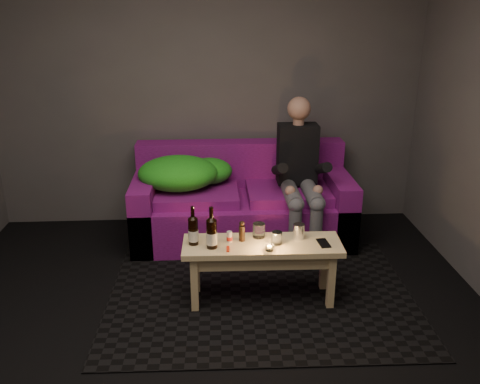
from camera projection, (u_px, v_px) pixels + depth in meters
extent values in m
plane|color=black|center=(211.00, 365.00, 3.05)|extent=(4.50, 4.50, 0.00)
plane|color=#4C4A4C|center=(207.00, 89.00, 4.70)|extent=(4.00, 0.00, 4.00)
cube|color=black|center=(261.00, 295.00, 3.78)|extent=(2.27, 1.67, 0.01)
cube|color=#670D5C|center=(242.00, 217.00, 4.65)|extent=(1.94, 0.87, 0.41)
cube|color=#670D5C|center=(240.00, 163.00, 4.81)|extent=(1.94, 0.21, 0.43)
cube|color=#670D5C|center=(146.00, 209.00, 4.57)|extent=(0.19, 0.87, 0.60)
cube|color=#670D5C|center=(337.00, 205.00, 4.66)|extent=(0.19, 0.87, 0.60)
cube|color=#670D5C|center=(197.00, 195.00, 4.50)|extent=(0.73, 0.58, 0.10)
cube|color=#670D5C|center=(288.00, 193.00, 4.54)|extent=(0.73, 0.58, 0.10)
ellipsoid|color=#258F1A|center=(178.00, 173.00, 4.47)|extent=(0.70, 0.54, 0.29)
ellipsoid|color=#258F1A|center=(209.00, 171.00, 4.62)|extent=(0.43, 0.35, 0.23)
ellipsoid|color=#258F1A|center=(155.00, 177.00, 4.59)|extent=(0.31, 0.25, 0.15)
cube|color=black|center=(297.00, 154.00, 4.52)|extent=(0.35, 0.21, 0.53)
sphere|color=tan|center=(299.00, 109.00, 4.38)|extent=(0.20, 0.20, 0.20)
cylinder|color=#4E4F58|center=(292.00, 194.00, 4.33)|extent=(0.14, 0.48, 0.14)
cylinder|color=#4E4F58|center=(312.00, 194.00, 4.34)|extent=(0.14, 0.48, 0.14)
cylinder|color=#4E4F58|center=(295.00, 234.00, 4.20)|extent=(0.11, 0.11, 0.49)
cylinder|color=#4E4F58|center=(316.00, 234.00, 4.21)|extent=(0.11, 0.11, 0.49)
cube|color=black|center=(295.00, 261.00, 4.23)|extent=(0.09, 0.21, 0.06)
cube|color=black|center=(316.00, 260.00, 4.24)|extent=(0.09, 0.21, 0.06)
cube|color=#ECCA8A|center=(262.00, 246.00, 3.58)|extent=(1.13, 0.38, 0.04)
cube|color=#ECCA8A|center=(262.00, 255.00, 3.61)|extent=(0.98, 0.29, 0.10)
cube|color=#ECCA8A|center=(195.00, 285.00, 3.52)|extent=(0.05, 0.05, 0.42)
cube|color=#ECCA8A|center=(196.00, 267.00, 3.76)|extent=(0.05, 0.05, 0.42)
cube|color=#ECCA8A|center=(331.00, 282.00, 3.56)|extent=(0.05, 0.05, 0.42)
cube|color=#ECCA8A|center=(324.00, 264.00, 3.80)|extent=(0.05, 0.05, 0.42)
cylinder|color=black|center=(193.00, 232.00, 3.53)|extent=(0.07, 0.07, 0.19)
cylinder|color=white|center=(193.00, 235.00, 3.54)|extent=(0.07, 0.07, 0.08)
cone|color=black|center=(193.00, 217.00, 3.49)|extent=(0.07, 0.07, 0.03)
cylinder|color=black|center=(193.00, 213.00, 3.48)|extent=(0.03, 0.03, 0.09)
cylinder|color=black|center=(212.00, 234.00, 3.47)|extent=(0.07, 0.07, 0.20)
cylinder|color=white|center=(212.00, 238.00, 3.48)|extent=(0.08, 0.08, 0.09)
cone|color=black|center=(211.00, 218.00, 3.43)|extent=(0.07, 0.07, 0.03)
cylinder|color=black|center=(211.00, 214.00, 3.42)|extent=(0.03, 0.03, 0.10)
cylinder|color=silver|center=(229.00, 237.00, 3.57)|extent=(0.05, 0.05, 0.08)
cylinder|color=black|center=(242.00, 233.00, 3.59)|extent=(0.05, 0.05, 0.11)
cylinder|color=white|center=(259.00, 230.00, 3.65)|extent=(0.11, 0.11, 0.10)
cylinder|color=white|center=(270.00, 248.00, 3.46)|extent=(0.05, 0.05, 0.04)
sphere|color=orange|center=(270.00, 246.00, 3.46)|extent=(0.02, 0.02, 0.02)
cylinder|color=white|center=(277.00, 238.00, 3.54)|extent=(0.09, 0.09, 0.09)
cylinder|color=silver|center=(299.00, 231.00, 3.62)|extent=(0.08, 0.08, 0.11)
cube|color=black|center=(323.00, 243.00, 3.56)|extent=(0.08, 0.15, 0.01)
cube|color=red|center=(228.00, 249.00, 3.47)|extent=(0.02, 0.07, 0.01)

